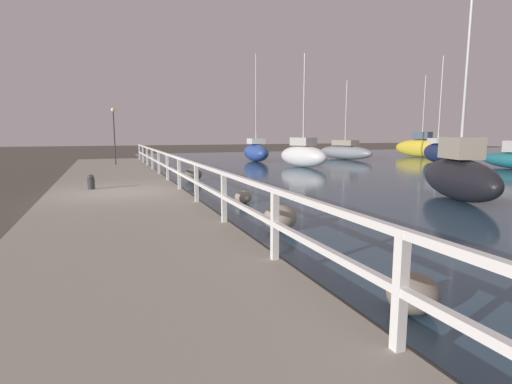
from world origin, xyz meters
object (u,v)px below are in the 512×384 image
(sailboat_blue, at_px, (256,152))
(sailboat_black, at_px, (459,175))
(dock_lamp, at_px, (114,124))
(sailboat_yellow, at_px, (422,147))
(sailboat_gray, at_px, (345,151))
(sailboat_white, at_px, (303,155))
(sailboat_navy, at_px, (437,152))
(mooring_bollard, at_px, (91,182))

(sailboat_blue, bearing_deg, sailboat_black, -88.37)
(dock_lamp, xyz_separation_m, sailboat_yellow, (26.18, 3.15, -1.79))
(sailboat_yellow, distance_m, sailboat_black, 24.80)
(sailboat_gray, bearing_deg, sailboat_black, -124.31)
(sailboat_white, bearing_deg, sailboat_black, -111.39)
(dock_lamp, xyz_separation_m, sailboat_navy, (22.33, -2.54, -1.89))
(sailboat_gray, bearing_deg, sailboat_navy, -62.42)
(sailboat_black, xyz_separation_m, sailboat_gray, (7.85, 18.60, -0.13))
(mooring_bollard, distance_m, sailboat_black, 12.13)
(sailboat_navy, relative_size, sailboat_gray, 1.20)
(mooring_bollard, xyz_separation_m, sailboat_gray, (19.00, 13.82, 0.14))
(sailboat_black, distance_m, sailboat_gray, 20.19)
(dock_lamp, xyz_separation_m, sailboat_blue, (10.19, 3.12, -1.94))
(mooring_bollard, xyz_separation_m, dock_lamp, (1.07, 10.93, 2.17))
(sailboat_gray, relative_size, sailboat_blue, 0.80)
(dock_lamp, height_order, sailboat_navy, sailboat_navy)
(sailboat_navy, bearing_deg, sailboat_gray, 147.38)
(dock_lamp, relative_size, sailboat_black, 0.52)
(sailboat_yellow, relative_size, sailboat_white, 1.03)
(dock_lamp, height_order, sailboat_blue, sailboat_blue)
(dock_lamp, height_order, sailboat_gray, sailboat_gray)
(mooring_bollard, distance_m, sailboat_navy, 24.86)
(mooring_bollard, xyz_separation_m, sailboat_black, (11.15, -4.78, 0.27))
(sailboat_navy, distance_m, sailboat_gray, 6.98)
(dock_lamp, bearing_deg, mooring_bollard, -95.57)
(mooring_bollard, bearing_deg, sailboat_gray, 36.02)
(sailboat_white, bearing_deg, sailboat_gray, 23.03)
(sailboat_yellow, xyz_separation_m, sailboat_blue, (-15.99, -0.03, -0.14))
(sailboat_white, height_order, sailboat_black, sailboat_white)
(mooring_bollard, bearing_deg, sailboat_yellow, 27.33)
(sailboat_yellow, xyz_separation_m, sailboat_navy, (-3.85, -5.69, -0.10))
(sailboat_black, distance_m, sailboat_blue, 18.83)
(dock_lamp, relative_size, sailboat_gray, 0.53)
(dock_lamp, relative_size, sailboat_white, 0.48)
(sailboat_navy, bearing_deg, mooring_bollard, -141.89)
(mooring_bollard, xyz_separation_m, sailboat_blue, (11.26, 14.05, 0.24))
(sailboat_gray, height_order, sailboat_blue, sailboat_blue)
(dock_lamp, bearing_deg, sailboat_white, -13.40)
(sailboat_yellow, distance_m, sailboat_gray, 8.25)
(mooring_bollard, height_order, sailboat_navy, sailboat_navy)
(mooring_bollard, bearing_deg, sailboat_black, -23.19)
(mooring_bollard, relative_size, sailboat_gray, 0.08)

